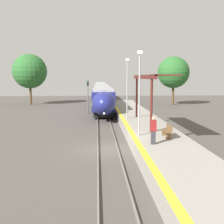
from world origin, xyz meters
TOP-DOWN VIEW (x-y plane):
  - ground_plane at (0.00, 0.00)m, footprint 120.00×120.00m
  - rail_left at (-0.72, 0.00)m, footprint 0.08×90.00m
  - rail_right at (0.72, 0.00)m, footprint 0.08×90.00m
  - train at (0.00, 40.70)m, footprint 2.93×60.43m
  - platform_right at (3.69, 0.00)m, footprint 4.04×64.00m
  - platform_bench at (4.20, -0.81)m, footprint 0.44×1.58m
  - person_waiting at (2.78, -2.79)m, footprint 0.36×0.23m
  - railway_signal at (-2.13, 20.77)m, footprint 0.28×0.28m
  - lamppost_near at (2.28, -0.05)m, footprint 0.36×0.20m
  - lamppost_mid at (2.28, 8.33)m, footprint 0.36×0.20m
  - station_canopy at (3.99, 5.36)m, footprint 2.02×11.16m
  - background_tree_left at (-13.66, 34.81)m, footprint 6.53×6.53m
  - background_tree_right at (13.60, 32.68)m, footprint 5.94×5.94m

SIDE VIEW (x-z plane):
  - ground_plane at x=0.00m, z-range 0.00..0.00m
  - rail_left at x=-0.72m, z-range 0.00..0.15m
  - rail_right at x=0.72m, z-range 0.00..0.15m
  - platform_right at x=3.69m, z-range 0.00..1.05m
  - platform_bench at x=4.20m, z-range 1.07..1.96m
  - person_waiting at x=2.78m, z-range 1.08..2.84m
  - train at x=0.00m, z-range 0.28..4.05m
  - railway_signal at x=-2.13m, z-range 0.51..5.25m
  - lamppost_near at x=2.28m, z-range 1.44..7.53m
  - lamppost_mid at x=2.28m, z-range 1.44..7.53m
  - station_canopy at x=3.99m, z-range 2.95..7.38m
  - background_tree_right at x=13.60m, z-range 1.59..10.74m
  - background_tree_left at x=-13.66m, z-range 1.55..11.20m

